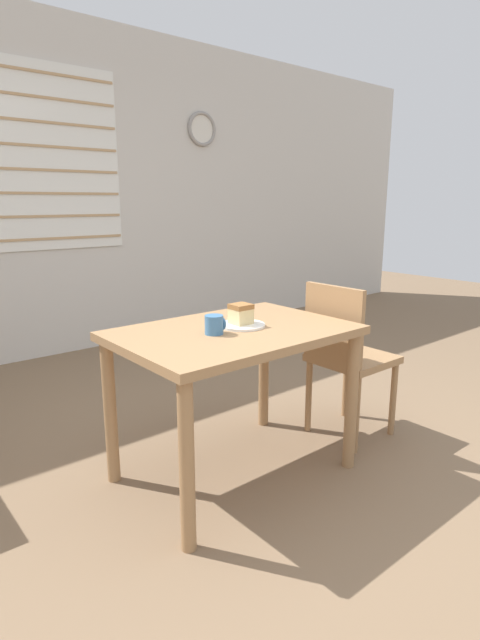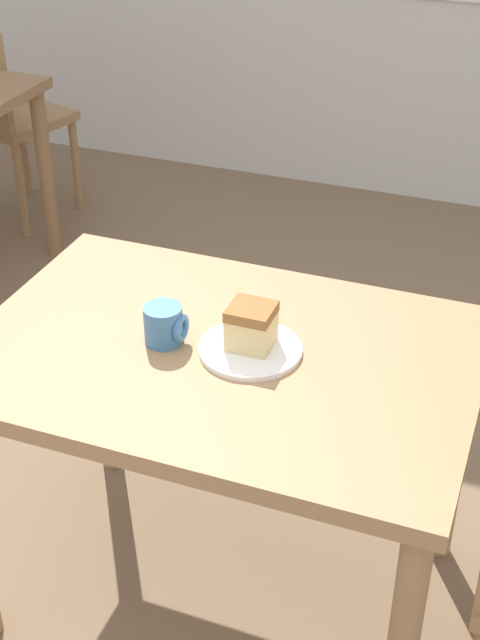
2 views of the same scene
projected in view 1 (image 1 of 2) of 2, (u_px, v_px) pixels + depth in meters
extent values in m
plane|color=#7A6047|center=(281.00, 528.00, 2.06)|extent=(14.00, 14.00, 0.00)
cube|color=beige|center=(20.00, 191.00, 4.00)|extent=(10.00, 0.06, 2.80)
cube|color=white|center=(37.00, 158.00, 4.00)|extent=(1.40, 0.01, 1.47)
cube|color=tan|center=(45.00, 239.00, 4.14)|extent=(1.37, 0.01, 0.02)
cube|color=tan|center=(43.00, 216.00, 4.10)|extent=(1.37, 0.01, 0.02)
cube|color=tan|center=(41.00, 193.00, 4.06)|extent=(1.37, 0.01, 0.02)
cube|color=tan|center=(39.00, 170.00, 4.02)|extent=(1.37, 0.01, 0.02)
cube|color=tan|center=(37.00, 145.00, 3.97)|extent=(1.37, 0.01, 0.02)
cube|color=tan|center=(34.00, 121.00, 3.93)|extent=(1.37, 0.01, 0.02)
cube|color=tan|center=(32.00, 96.00, 3.89)|extent=(1.37, 0.01, 0.02)
cube|color=tan|center=(30.00, 70.00, 3.84)|extent=(1.37, 0.01, 0.02)
torus|color=gray|center=(202.00, 129.00, 4.93)|extent=(0.33, 0.04, 0.33)
cylinder|color=silver|center=(202.00, 129.00, 4.93)|extent=(0.27, 0.01, 0.27)
cube|color=#9E754C|center=(234.00, 333.00, 2.32)|extent=(1.08, 0.74, 0.04)
cylinder|color=#9E754C|center=(187.00, 467.00, 1.86)|extent=(0.06, 0.06, 0.70)
cylinder|color=#9E754C|center=(351.00, 402.00, 2.47)|extent=(0.06, 0.06, 0.70)
cylinder|color=#9E754C|center=(110.00, 413.00, 2.34)|extent=(0.06, 0.06, 0.70)
cylinder|color=#9E754C|center=(264.00, 369.00, 2.95)|extent=(0.06, 0.06, 0.70)
cube|color=#9E754C|center=(353.00, 358.00, 2.82)|extent=(0.40, 0.40, 0.04)
cylinder|color=#9E754C|center=(393.00, 399.00, 2.85)|extent=(0.04, 0.04, 0.43)
cylinder|color=#9E754C|center=(346.00, 383.00, 3.10)|extent=(0.04, 0.04, 0.43)
cylinder|color=#9E754C|center=(356.00, 415.00, 2.64)|extent=(0.04, 0.04, 0.43)
cylinder|color=#9E754C|center=(309.00, 396.00, 2.89)|extent=(0.04, 0.04, 0.43)
cube|color=#9E754C|center=(333.00, 324.00, 2.65)|extent=(0.03, 0.38, 0.42)
cylinder|color=white|center=(242.00, 325.00, 2.36)|extent=(0.22, 0.22, 0.01)
cube|color=#E5CC89|center=(241.00, 316.00, 2.35)|extent=(0.09, 0.09, 0.07)
cube|color=#936033|center=(241.00, 306.00, 2.34)|extent=(0.09, 0.09, 0.02)
cylinder|color=teal|center=(214.00, 325.00, 2.21)|extent=(0.08, 0.08, 0.09)
torus|color=teal|center=(221.00, 323.00, 2.24)|extent=(0.01, 0.06, 0.06)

